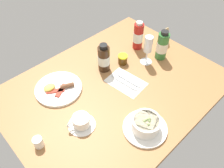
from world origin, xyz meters
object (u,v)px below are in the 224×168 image
at_px(wine_glass, 148,46).
at_px(breakfast_plate, 58,88).
at_px(jam_jar, 123,59).
at_px(sauce_bottle_brown, 104,59).
at_px(coffee_cup, 81,122).
at_px(sauce_bottle_red, 138,36).
at_px(cutlery_setting, 125,82).
at_px(sauce_bottle_green, 162,46).
at_px(menu_card, 164,36).
at_px(creamer_jug, 38,142).
at_px(porridge_bowl, 146,125).

xyz_separation_m(wine_glass, breakfast_plate, (-0.49, 0.17, -0.10)).
relative_size(jam_jar, sauce_bottle_brown, 0.32).
distance_m(coffee_cup, sauce_bottle_red, 0.64).
bearing_deg(cutlery_setting, coffee_cup, -171.16).
relative_size(sauce_bottle_green, menu_card, 1.69).
distance_m(cutlery_setting, creamer_jug, 0.52).
bearing_deg(porridge_bowl, breakfast_plate, 107.56).
bearing_deg(coffee_cup, cutlery_setting, 8.84).
xyz_separation_m(sauce_bottle_red, menu_card, (0.15, -0.08, -0.03)).
bearing_deg(breakfast_plate, sauce_bottle_green, -18.71).
relative_size(breakfast_plate, menu_card, 2.25).
height_order(sauce_bottle_red, breakfast_plate, sauce_bottle_red).
bearing_deg(cutlery_setting, sauce_bottle_green, 0.24).
height_order(coffee_cup, sauce_bottle_brown, sauce_bottle_brown).
relative_size(cutlery_setting, sauce_bottle_red, 1.20).
xyz_separation_m(coffee_cup, sauce_bottle_green, (0.63, 0.05, 0.06)).
distance_m(porridge_bowl, sauce_bottle_red, 0.59).
bearing_deg(menu_card, porridge_bowl, -149.07).
xyz_separation_m(porridge_bowl, creamer_jug, (-0.38, 0.25, -0.01)).
relative_size(creamer_jug, jam_jar, 1.03).
bearing_deg(jam_jar, sauce_bottle_red, 13.42).
distance_m(coffee_cup, sauce_bottle_green, 0.63).
height_order(creamer_jug, menu_card, menu_card).
relative_size(porridge_bowl, cutlery_setting, 0.93).
distance_m(porridge_bowl, cutlery_setting, 0.30).
xyz_separation_m(creamer_jug, sauce_bottle_green, (0.82, 0.01, 0.06)).
bearing_deg(breakfast_plate, sauce_bottle_red, -4.28).
relative_size(wine_glass, breakfast_plate, 0.72).
bearing_deg(cutlery_setting, porridge_bowl, -118.87).
xyz_separation_m(cutlery_setting, sauce_bottle_green, (0.29, 0.00, 0.08)).
bearing_deg(breakfast_plate, sauce_bottle_brown, -9.57).
height_order(cutlery_setting, sauce_bottle_green, sauce_bottle_green).
relative_size(sauce_bottle_red, menu_card, 1.67).
relative_size(coffee_cup, creamer_jug, 2.27).
relative_size(sauce_bottle_green, sauce_bottle_red, 1.01).
distance_m(jam_jar, breakfast_plate, 0.39).
distance_m(sauce_bottle_brown, sauce_bottle_red, 0.28).
xyz_separation_m(creamer_jug, sauce_bottle_brown, (0.51, 0.16, 0.05)).
xyz_separation_m(porridge_bowl, sauce_bottle_green, (0.44, 0.26, 0.05)).
relative_size(cutlery_setting, coffee_cup, 1.68).
bearing_deg(wine_glass, creamer_jug, -176.79).
bearing_deg(breakfast_plate, coffee_cup, -100.41).
bearing_deg(coffee_cup, sauce_bottle_red, 19.24).
relative_size(cutlery_setting, sauce_bottle_brown, 1.27).
height_order(sauce_bottle_red, menu_card, sauce_bottle_red).
height_order(sauce_bottle_brown, breakfast_plate, sauce_bottle_brown).
relative_size(coffee_cup, sauce_bottle_brown, 0.75).
bearing_deg(sauce_bottle_green, creamer_jug, -179.27).
bearing_deg(wine_glass, coffee_cup, -171.15).
distance_m(porridge_bowl, jam_jar, 0.45).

